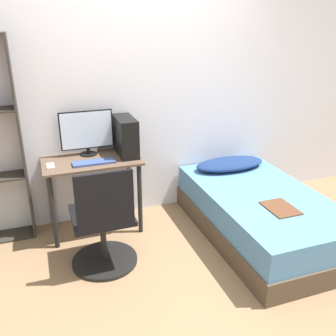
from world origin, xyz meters
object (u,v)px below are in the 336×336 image
object	(u,v)px
office_chair	(104,229)
bed	(260,214)
monitor	(87,132)
pc_tower	(126,136)
keyboard	(94,162)

from	to	relation	value
office_chair	bed	xyz separation A→B (m)	(1.52, -0.01, -0.14)
monitor	pc_tower	size ratio (longest dim) A/B	1.28
office_chair	pc_tower	bearing A→B (deg)	60.94
pc_tower	keyboard	bearing A→B (deg)	-157.34
pc_tower	bed	bearing A→B (deg)	-31.28
monitor	keyboard	bearing A→B (deg)	-87.94
office_chair	keyboard	xyz separation A→B (m)	(0.04, 0.54, 0.40)
bed	pc_tower	size ratio (longest dim) A/B	4.60
pc_tower	office_chair	bearing A→B (deg)	-119.06
office_chair	keyboard	world-z (taller)	office_chair
monitor	keyboard	world-z (taller)	monitor
bed	monitor	world-z (taller)	monitor
monitor	keyboard	size ratio (longest dim) A/B	1.30
monitor	pc_tower	bearing A→B (deg)	-18.67
keyboard	monitor	bearing A→B (deg)	92.06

